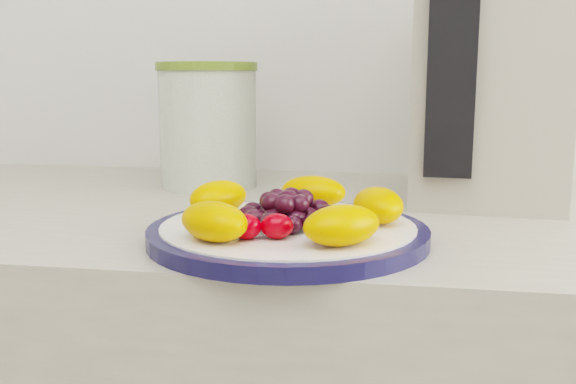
# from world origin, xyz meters

# --- Properties ---
(plate_rim) EXTENTS (0.28, 0.28, 0.01)m
(plate_rim) POSITION_xyz_m (-0.03, 1.02, 0.91)
(plate_rim) COLOR #12123D
(plate_rim) RESTS_ON counter
(plate_face) EXTENTS (0.25, 0.25, 0.02)m
(plate_face) POSITION_xyz_m (-0.03, 1.02, 0.91)
(plate_face) COLOR white
(plate_face) RESTS_ON counter
(canister) EXTENTS (0.16, 0.16, 0.17)m
(canister) POSITION_xyz_m (-0.20, 1.32, 0.99)
(canister) COLOR #3D5D1A
(canister) RESTS_ON counter
(canister_lid) EXTENTS (0.17, 0.17, 0.01)m
(canister_lid) POSITION_xyz_m (-0.20, 1.32, 1.08)
(canister_lid) COLOR olive
(canister_lid) RESTS_ON canister
(appliance_body) EXTENTS (0.21, 0.27, 0.32)m
(appliance_body) POSITION_xyz_m (0.20, 1.30, 1.06)
(appliance_body) COLOR #A7A190
(appliance_body) RESTS_ON counter
(appliance_panel) EXTENTS (0.06, 0.02, 0.24)m
(appliance_panel) POSITION_xyz_m (0.14, 1.17, 1.07)
(appliance_panel) COLOR black
(appliance_panel) RESTS_ON appliance_body
(fruit_plate) EXTENTS (0.24, 0.23, 0.04)m
(fruit_plate) POSITION_xyz_m (-0.02, 1.02, 0.93)
(fruit_plate) COLOR orange
(fruit_plate) RESTS_ON plate_face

